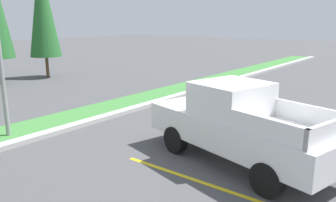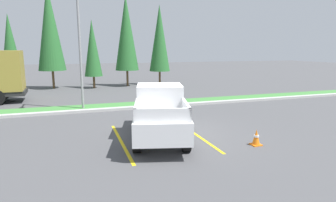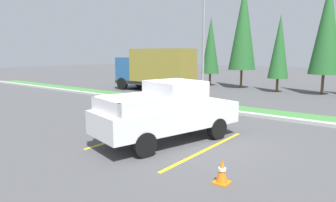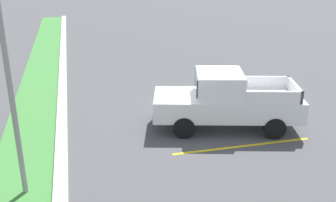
% 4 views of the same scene
% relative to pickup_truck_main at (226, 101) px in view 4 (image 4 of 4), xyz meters
% --- Properties ---
extents(ground_plane, '(120.00, 120.00, 0.00)m').
position_rel_pickup_truck_main_xyz_m(ground_plane, '(0.41, 0.78, -1.04)').
color(ground_plane, '#4C4C4F').
extents(parking_line_near, '(0.12, 4.80, 0.01)m').
position_rel_pickup_truck_main_xyz_m(parking_line_near, '(-1.56, -0.05, -1.04)').
color(parking_line_near, yellow).
rests_on(parking_line_near, ground).
extents(parking_line_far, '(0.12, 4.80, 0.01)m').
position_rel_pickup_truck_main_xyz_m(parking_line_far, '(1.54, -0.05, -1.04)').
color(parking_line_far, yellow).
rests_on(parking_line_far, ground).
extents(curb_strip, '(56.00, 0.40, 0.15)m').
position_rel_pickup_truck_main_xyz_m(curb_strip, '(0.41, 5.78, -0.97)').
color(curb_strip, '#B2B2AD').
rests_on(curb_strip, ground).
extents(grass_median, '(56.00, 1.80, 0.06)m').
position_rel_pickup_truck_main_xyz_m(grass_median, '(0.41, 6.88, -1.01)').
color(grass_median, '#42843D').
rests_on(grass_median, ground).
extents(pickup_truck_main, '(3.16, 5.53, 2.10)m').
position_rel_pickup_truck_main_xyz_m(pickup_truck_main, '(0.00, 0.00, 0.00)').
color(pickup_truck_main, black).
rests_on(pickup_truck_main, ground).
extents(street_light, '(0.24, 1.49, 7.41)m').
position_rel_pickup_truck_main_xyz_m(street_light, '(-2.71, 6.54, 3.22)').
color(street_light, gray).
rests_on(street_light, ground).
extents(traffic_cone, '(0.36, 0.36, 0.60)m').
position_rel_pickup_truck_main_xyz_m(traffic_cone, '(3.10, -2.00, -0.75)').
color(traffic_cone, orange).
rests_on(traffic_cone, ground).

